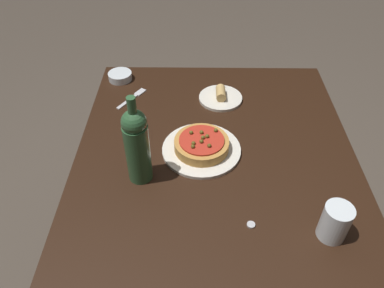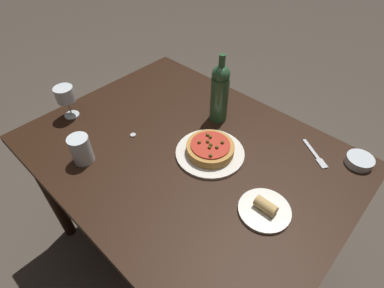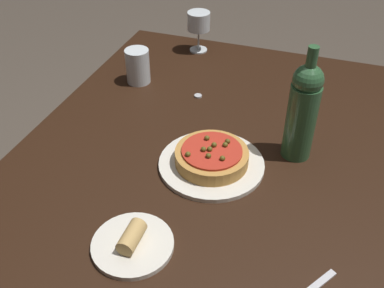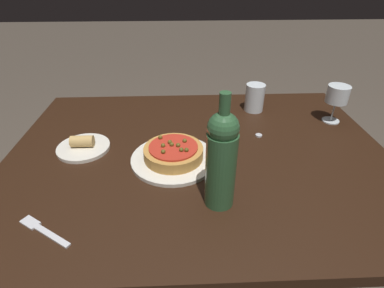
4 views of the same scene
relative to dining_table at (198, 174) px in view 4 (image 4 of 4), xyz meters
The scene contains 10 objects.
ground_plane 0.68m from the dining_table, ahead, with size 14.00×14.00×0.00m, color #4C4238.
dining_table is the anchor object (origin of this frame).
dinner_plate 0.14m from the dining_table, 149.55° to the right, with size 0.27×0.27×0.01m.
pizza 0.16m from the dining_table, 149.56° to the right, with size 0.19×0.19×0.05m.
wine_glass 0.61m from the dining_table, 19.87° to the left, with size 0.08×0.08×0.15m.
wine_bottle 0.34m from the dining_table, 81.18° to the right, with size 0.08×0.08×0.31m.
water_cup 0.43m from the dining_table, 50.74° to the left, with size 0.08×0.08×0.11m.
fork 0.52m from the dining_table, 140.39° to the right, with size 0.15×0.11×0.00m.
side_plate 0.41m from the dining_table, behind, with size 0.18×0.18×0.05m.
bottle_cap 0.26m from the dining_table, 21.98° to the left, with size 0.02×0.02×0.01m.
Camera 4 is at (-0.06, -0.84, 1.33)m, focal length 28.00 mm.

